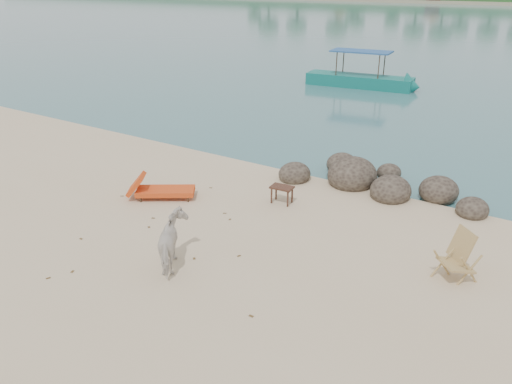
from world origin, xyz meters
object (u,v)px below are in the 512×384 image
side_table (282,196)px  lounge_chair (165,189)px  cow (174,243)px  deck_chair (457,259)px  boat_near (361,57)px  boulders (372,181)px

side_table → lounge_chair: (-3.09, -1.56, 0.06)m
cow → lounge_chair: 3.91m
lounge_chair → deck_chair: (8.25, 0.15, 0.22)m
deck_chair → boat_near: 21.24m
cow → side_table: cow is taller
boulders → side_table: boulders is taller
deck_chair → boulders: bearing=174.3°
side_table → deck_chair: (5.17, -1.41, 0.28)m
cow → lounge_chair: bearing=-82.5°
boulders → deck_chair: size_ratio=5.95×
boat_near → deck_chair: bearing=-68.6°
boulders → lounge_chair: size_ratio=2.99×
cow → deck_chair: cow is taller
boulders → side_table: 3.13m
boulders → side_table: size_ratio=9.93×
side_table → deck_chair: 5.36m
lounge_chair → cow: bearing=-78.3°
deck_chair → boat_near: size_ratio=0.15×
lounge_chair → boat_near: 19.03m
boat_near → cow: bearing=-84.9°
cow → side_table: size_ratio=2.23×
deck_chair → lounge_chair: bearing=-135.1°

